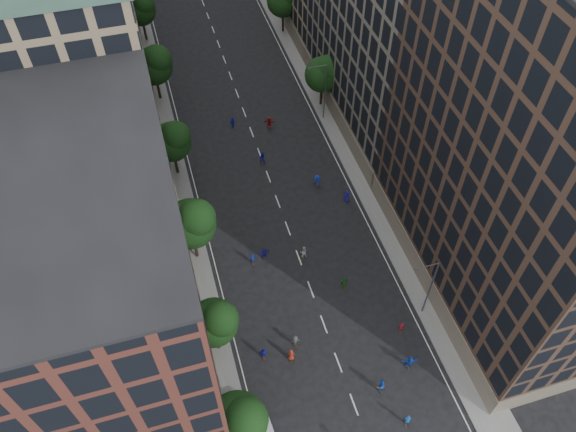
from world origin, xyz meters
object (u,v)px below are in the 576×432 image
object	(u,v)px
streetlamp_near	(429,286)
skater_1	(407,420)
skater_0	(268,426)
streetlamp_far	(323,89)
skater_2	(381,386)

from	to	relation	value
streetlamp_near	skater_1	xyz separation A→B (m)	(-6.34, -10.54, -4.33)
skater_0	skater_1	distance (m)	12.90
streetlamp_near	streetlamp_far	xyz separation A→B (m)	(0.00, 33.00, 0.00)
streetlamp_near	skater_2	world-z (taller)	streetlamp_near
streetlamp_near	skater_2	xyz separation A→B (m)	(-7.46, -6.81, -4.24)
streetlamp_far	skater_1	bearing A→B (deg)	-98.28
skater_0	skater_1	xyz separation A→B (m)	(12.53, -3.05, -0.13)
streetlamp_far	skater_1	xyz separation A→B (m)	(-6.34, -43.54, -4.33)
skater_1	skater_2	size ratio (longest dim) A/B	0.90
streetlamp_far	skater_2	xyz separation A→B (m)	(-7.46, -39.81, -4.24)
skater_1	skater_2	distance (m)	3.90
skater_1	streetlamp_far	bearing A→B (deg)	-75.83
skater_0	skater_2	size ratio (longest dim) A/B	1.04
streetlamp_far	skater_0	size ratio (longest dim) A/B	4.69
skater_0	skater_2	bearing A→B (deg)	-171.54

